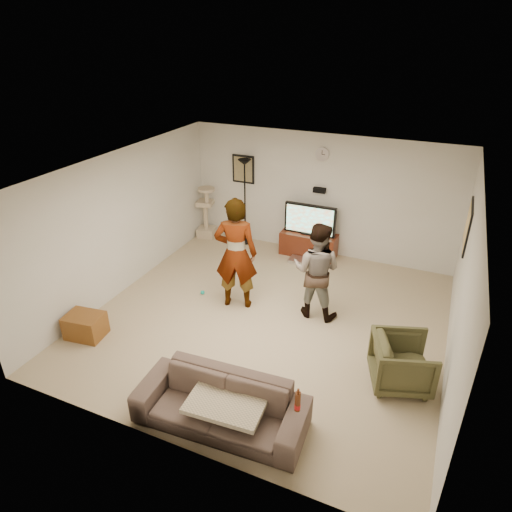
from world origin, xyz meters
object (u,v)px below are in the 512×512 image
at_px(tv, 310,219).
at_px(armchair, 402,363).
at_px(floor_lamp, 245,202).
at_px(sofa, 221,404).
at_px(side_table, 85,326).
at_px(cat_tree, 205,212).
at_px(person_right, 316,271).
at_px(tv_stand, 309,244).
at_px(person_left, 236,254).
at_px(beer_bottle, 298,402).

distance_m(tv, armchair, 3.95).
distance_m(tv, floor_lamp, 1.49).
relative_size(sofa, side_table, 3.65).
bearing_deg(cat_tree, side_table, -88.15).
relative_size(tv, person_right, 0.65).
bearing_deg(tv, cat_tree, -179.27).
bearing_deg(side_table, floor_lamp, 78.77).
relative_size(sofa, armchair, 2.67).
height_order(tv_stand, person_left, person_left).
bearing_deg(cat_tree, sofa, -58.81).
relative_size(tv_stand, tv, 1.09).
xyz_separation_m(tv, floor_lamp, (-1.48, 0.04, 0.13)).
distance_m(floor_lamp, armchair, 5.01).
bearing_deg(person_left, floor_lamp, -84.92).
height_order(tv, cat_tree, cat_tree).
relative_size(tv, armchair, 1.38).
relative_size(person_right, side_table, 2.90).
xyz_separation_m(tv_stand, person_left, (-0.55, -2.30, 0.73)).
distance_m(cat_tree, sofa, 5.52).
bearing_deg(cat_tree, floor_lamp, 4.60).
bearing_deg(person_left, sofa, 95.28).
relative_size(person_right, beer_bottle, 6.54).
xyz_separation_m(floor_lamp, person_right, (2.24, -2.09, -0.11)).
bearing_deg(armchair, side_table, 82.34).
height_order(tv_stand, side_table, tv_stand).
xyz_separation_m(cat_tree, armchair, (4.73, -3.15, -0.24)).
height_order(sofa, side_table, sofa).
distance_m(floor_lamp, person_right, 3.06).
bearing_deg(armchair, cat_tree, 37.88).
bearing_deg(floor_lamp, person_right, -43.05).
height_order(tv_stand, beer_bottle, beer_bottle).
relative_size(person_right, sofa, 0.79).
relative_size(armchair, side_table, 1.37).
bearing_deg(beer_bottle, person_right, 102.93).
distance_m(floor_lamp, cat_tree, 1.01).
bearing_deg(beer_bottle, tv_stand, 106.17).
relative_size(tv_stand, beer_bottle, 4.65).
xyz_separation_m(person_left, armchair, (2.85, -0.87, -0.62)).
xyz_separation_m(tv_stand, armchair, (2.30, -3.18, 0.11)).
bearing_deg(beer_bottle, side_table, 169.33).
bearing_deg(tv_stand, sofa, -84.82).
xyz_separation_m(tv_stand, sofa, (0.43, -4.75, 0.06)).
bearing_deg(beer_bottle, tv, 106.17).
bearing_deg(person_left, tv_stand, -119.96).
bearing_deg(sofa, cat_tree, 117.85).
height_order(tv_stand, tv, tv).
xyz_separation_m(tv_stand, side_table, (-2.30, -4.06, -0.05)).
height_order(tv, person_left, person_left).
relative_size(tv_stand, side_table, 2.06).
relative_size(beer_bottle, armchair, 0.32).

